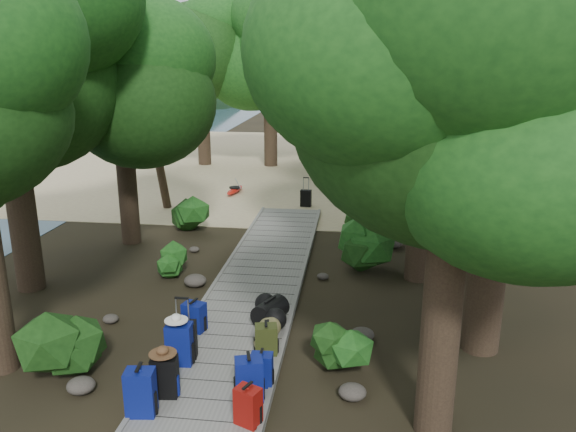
% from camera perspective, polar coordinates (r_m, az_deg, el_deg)
% --- Properties ---
extents(ground, '(120.00, 120.00, 0.00)m').
position_cam_1_polar(ground, '(12.47, -3.56, -8.26)').
color(ground, black).
rests_on(ground, ground).
extents(sand_beach, '(40.00, 22.00, 0.02)m').
position_cam_1_polar(sand_beach, '(27.72, 2.57, 5.36)').
color(sand_beach, '#C2B483').
rests_on(sand_beach, ground).
extents(boardwalk, '(2.00, 12.00, 0.12)m').
position_cam_1_polar(boardwalk, '(13.35, -2.77, -6.28)').
color(boardwalk, gray).
rests_on(boardwalk, ground).
extents(backpack_left_a, '(0.45, 0.34, 0.78)m').
position_cam_1_polar(backpack_left_a, '(8.66, -14.76, -16.73)').
color(backpack_left_a, navy).
rests_on(backpack_left_a, boardwalk).
extents(backpack_left_b, '(0.42, 0.32, 0.71)m').
position_cam_1_polar(backpack_left_b, '(9.00, -12.41, -15.43)').
color(backpack_left_b, black).
rests_on(backpack_left_b, boardwalk).
extents(backpack_left_c, '(0.44, 0.32, 0.79)m').
position_cam_1_polar(backpack_left_c, '(9.76, -10.96, -12.43)').
color(backpack_left_c, navy).
rests_on(backpack_left_c, boardwalk).
extents(backpack_left_d, '(0.46, 0.38, 0.61)m').
position_cam_1_polar(backpack_left_d, '(10.82, -9.51, -9.92)').
color(backpack_left_d, navy).
rests_on(backpack_left_d, boardwalk).
extents(backpack_right_a, '(0.42, 0.37, 0.62)m').
position_cam_1_polar(backpack_right_a, '(8.27, -4.09, -18.52)').
color(backpack_right_a, '#930107').
rests_on(backpack_right_a, boardwalk).
extents(backpack_right_b, '(0.47, 0.39, 0.74)m').
position_cam_1_polar(backpack_right_b, '(8.73, -3.98, -16.01)').
color(backpack_right_b, navy).
rests_on(backpack_right_b, boardwalk).
extents(backpack_right_c, '(0.35, 0.25, 0.59)m').
position_cam_1_polar(backpack_right_c, '(9.09, -2.69, -15.16)').
color(backpack_right_c, navy).
rests_on(backpack_right_c, boardwalk).
extents(backpack_right_d, '(0.43, 0.34, 0.58)m').
position_cam_1_polar(backpack_right_d, '(9.93, -2.24, -12.28)').
color(backpack_right_d, '#2F3613').
rests_on(backpack_right_d, boardwalk).
extents(duffel_right_khaki, '(0.42, 0.60, 0.38)m').
position_cam_1_polar(duffel_right_khaki, '(10.27, -2.09, -11.91)').
color(duffel_right_khaki, olive).
rests_on(duffel_right_khaki, boardwalk).
extents(duffel_right_black, '(0.70, 0.84, 0.45)m').
position_cam_1_polar(duffel_right_black, '(11.03, -1.82, -9.64)').
color(duffel_right_black, black).
rests_on(duffel_right_black, boardwalk).
extents(suitcase_on_boardwalk, '(0.45, 0.29, 0.66)m').
position_cam_1_polar(suitcase_on_boardwalk, '(9.95, -10.52, -12.24)').
color(suitcase_on_boardwalk, black).
rests_on(suitcase_on_boardwalk, boardwalk).
extents(lone_suitcase_on_sand, '(0.39, 0.25, 0.58)m').
position_cam_1_polar(lone_suitcase_on_sand, '(19.63, 1.83, 1.82)').
color(lone_suitcase_on_sand, black).
rests_on(lone_suitcase_on_sand, sand_beach).
extents(hat_brown, '(0.42, 0.42, 0.13)m').
position_cam_1_polar(hat_brown, '(8.78, -12.63, -13.13)').
color(hat_brown, '#51351E').
rests_on(hat_brown, backpack_left_b).
extents(hat_white, '(0.39, 0.39, 0.13)m').
position_cam_1_polar(hat_white, '(9.55, -11.31, -10.02)').
color(hat_white, silver).
rests_on(hat_white, backpack_left_c).
extents(kayak, '(1.02, 3.14, 0.31)m').
position_cam_1_polar(kayak, '(21.68, -5.43, 2.75)').
color(kayak, red).
rests_on(kayak, sand_beach).
extents(sun_lounger, '(0.79, 1.90, 0.60)m').
position_cam_1_polar(sun_lounger, '(21.86, 10.10, 3.06)').
color(sun_lounger, silver).
rests_on(sun_lounger, sand_beach).
extents(tree_right_a, '(4.55, 4.55, 7.59)m').
position_cam_1_polar(tree_right_a, '(7.25, 16.50, 4.85)').
color(tree_right_a, black).
rests_on(tree_right_a, ground).
extents(tree_right_b, '(5.32, 5.32, 9.49)m').
position_cam_1_polar(tree_right_b, '(9.78, 21.36, 12.78)').
color(tree_right_b, black).
rests_on(tree_right_b, ground).
extents(tree_right_c, '(5.08, 5.08, 8.80)m').
position_cam_1_polar(tree_right_c, '(12.84, 14.19, 12.33)').
color(tree_right_c, black).
rests_on(tree_right_c, ground).
extents(tree_right_d, '(6.06, 6.06, 11.11)m').
position_cam_1_polar(tree_right_d, '(15.59, 18.80, 16.81)').
color(tree_right_d, black).
rests_on(tree_right_d, ground).
extents(tree_right_e, '(5.11, 5.11, 9.20)m').
position_cam_1_polar(tree_right_e, '(18.12, 13.62, 13.94)').
color(tree_right_e, black).
rests_on(tree_right_e, ground).
extents(tree_right_f, '(5.46, 5.46, 9.75)m').
position_cam_1_polar(tree_right_f, '(21.06, 19.73, 14.44)').
color(tree_right_f, black).
rests_on(tree_right_f, ground).
extents(tree_left_b, '(4.82, 4.82, 8.67)m').
position_cam_1_polar(tree_left_b, '(13.26, -26.73, 10.97)').
color(tree_left_b, black).
rests_on(tree_left_b, ground).
extents(tree_left_c, '(4.35, 4.35, 7.56)m').
position_cam_1_polar(tree_left_c, '(15.85, -16.60, 10.51)').
color(tree_left_c, black).
rests_on(tree_left_c, ground).
extents(tree_back_a, '(5.22, 5.22, 9.04)m').
position_cam_1_polar(tree_back_a, '(26.66, -1.83, 14.70)').
color(tree_back_a, black).
rests_on(tree_back_a, ground).
extents(tree_back_b, '(5.68, 5.68, 10.15)m').
position_cam_1_polar(tree_back_b, '(26.74, 6.81, 15.79)').
color(tree_back_b, black).
rests_on(tree_back_b, ground).
extents(tree_back_c, '(4.60, 4.60, 8.28)m').
position_cam_1_polar(tree_back_c, '(26.78, 12.91, 13.51)').
color(tree_back_c, black).
rests_on(tree_back_c, ground).
extents(tree_back_d, '(5.22, 5.22, 8.71)m').
position_cam_1_polar(tree_back_d, '(27.29, -8.80, 14.21)').
color(tree_back_d, black).
rests_on(tree_back_d, ground).
extents(palm_right_a, '(3.92, 3.92, 6.68)m').
position_cam_1_polar(palm_right_a, '(17.47, 8.91, 9.97)').
color(palm_right_a, '#164312').
rests_on(palm_right_a, ground).
extents(palm_right_b, '(4.80, 4.80, 9.27)m').
position_cam_1_polar(palm_right_b, '(22.39, 15.46, 14.20)').
color(palm_right_b, '#164312').
rests_on(palm_right_b, ground).
extents(palm_right_c, '(4.34, 4.34, 6.90)m').
position_cam_1_polar(palm_right_c, '(23.67, 7.02, 11.84)').
color(palm_right_c, '#164312').
rests_on(palm_right_c, ground).
extents(palm_left_a, '(3.92, 3.92, 6.24)m').
position_cam_1_polar(palm_left_a, '(19.48, -13.36, 9.69)').
color(palm_left_a, '#164312').
rests_on(palm_left_a, ground).
extents(rock_left_a, '(0.45, 0.41, 0.25)m').
position_cam_1_polar(rock_left_a, '(9.76, -20.29, -15.85)').
color(rock_left_a, '#4C473F').
rests_on(rock_left_a, ground).
extents(rock_left_b, '(0.31, 0.28, 0.17)m').
position_cam_1_polar(rock_left_b, '(11.85, -17.57, -9.92)').
color(rock_left_b, '#4C473F').
rests_on(rock_left_b, ground).
extents(rock_left_c, '(0.52, 0.46, 0.28)m').
position_cam_1_polar(rock_left_c, '(13.13, -9.41, -6.49)').
color(rock_left_c, '#4C473F').
rests_on(rock_left_c, ground).
extents(rock_left_d, '(0.27, 0.25, 0.15)m').
position_cam_1_polar(rock_left_d, '(15.38, -9.50, -3.37)').
color(rock_left_d, '#4C473F').
rests_on(rock_left_d, ground).
extents(rock_right_a, '(0.43, 0.39, 0.24)m').
position_cam_1_polar(rock_right_a, '(9.12, 6.56, -17.33)').
color(rock_right_a, '#4C473F').
rests_on(rock_right_a, ground).
extents(rock_right_b, '(0.45, 0.41, 0.25)m').
position_cam_1_polar(rock_right_b, '(10.74, 7.54, -11.85)').
color(rock_right_b, '#4C473F').
rests_on(rock_right_b, ground).
extents(rock_right_c, '(0.27, 0.25, 0.15)m').
position_cam_1_polar(rock_right_c, '(13.40, 3.56, -6.13)').
color(rock_right_c, '#4C473F').
rests_on(rock_right_c, ground).
extents(rock_right_d, '(0.64, 0.58, 0.35)m').
position_cam_1_polar(rock_right_d, '(15.74, 10.48, -2.56)').
color(rock_right_d, '#4C473F').
rests_on(rock_right_d, ground).
extents(shrub_left_a, '(1.22, 1.22, 1.09)m').
position_cam_1_polar(shrub_left_a, '(10.11, -21.64, -12.09)').
color(shrub_left_a, '#154414').
rests_on(shrub_left_a, ground).
extents(shrub_left_b, '(0.79, 0.79, 0.71)m').
position_cam_1_polar(shrub_left_b, '(13.71, -12.42, -4.71)').
color(shrub_left_b, '#154414').
rests_on(shrub_left_b, ground).
extents(shrub_left_c, '(1.18, 1.18, 1.06)m').
position_cam_1_polar(shrub_left_c, '(17.14, -9.83, 0.23)').
color(shrub_left_c, '#154414').
rests_on(shrub_left_c, ground).
extents(shrub_right_a, '(1.02, 1.02, 0.92)m').
position_cam_1_polar(shrub_right_a, '(9.69, 5.24, -12.77)').
color(shrub_right_a, '#154414').
rests_on(shrub_right_a, ground).
extents(shrub_right_b, '(1.46, 1.46, 1.31)m').
position_cam_1_polar(shrub_right_b, '(13.96, 7.68, -2.78)').
color(shrub_right_b, '#154414').
rests_on(shrub_right_b, ground).
extents(shrub_right_c, '(0.73, 0.73, 0.66)m').
position_cam_1_polar(shrub_right_c, '(17.48, 7.11, -0.02)').
color(shrub_right_c, '#154414').
rests_on(shrub_right_c, ground).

